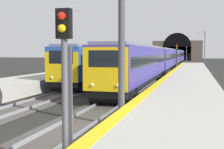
{
  "coord_description": "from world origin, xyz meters",
  "views": [
    {
      "loc": [
        -10.22,
        -4.91,
        3.21
      ],
      "look_at": [
        10.38,
        0.99,
        1.6
      ],
      "focal_mm": 46.84,
      "sensor_mm": 36.0,
      "label": 1
    }
  ],
  "objects_px": {
    "railway_signal_near": "(65,78)",
    "railway_signal_far": "(187,52)",
    "railway_signal_mid": "(177,55)",
    "catenary_mast_near": "(205,48)",
    "train_main_approaching": "(169,58)",
    "train_adjacent_platform": "(136,59)",
    "overhead_signal_gantry": "(31,9)"
  },
  "relations": [
    {
      "from": "railway_signal_near",
      "to": "railway_signal_far",
      "type": "relative_size",
      "value": 0.77
    },
    {
      "from": "train_main_approaching",
      "to": "catenary_mast_near",
      "type": "xyz_separation_m",
      "value": [
        14.93,
        -6.88,
        2.02
      ]
    },
    {
      "from": "overhead_signal_gantry",
      "to": "catenary_mast_near",
      "type": "height_order",
      "value": "catenary_mast_near"
    },
    {
      "from": "train_main_approaching",
      "to": "overhead_signal_gantry",
      "type": "distance_m",
      "value": 44.38
    },
    {
      "from": "railway_signal_near",
      "to": "railway_signal_far",
      "type": "height_order",
      "value": "railway_signal_far"
    },
    {
      "from": "railway_signal_far",
      "to": "overhead_signal_gantry",
      "type": "xyz_separation_m",
      "value": [
        -96.4,
        4.08,
        1.82
      ]
    },
    {
      "from": "catenary_mast_near",
      "to": "overhead_signal_gantry",
      "type": "bearing_deg",
      "value": 171.14
    },
    {
      "from": "overhead_signal_gantry",
      "to": "railway_signal_mid",
      "type": "bearing_deg",
      "value": -5.83
    },
    {
      "from": "railway_signal_near",
      "to": "catenary_mast_near",
      "type": "relative_size",
      "value": 0.52
    },
    {
      "from": "railway_signal_mid",
      "to": "catenary_mast_near",
      "type": "relative_size",
      "value": 0.57
    },
    {
      "from": "train_main_approaching",
      "to": "railway_signal_mid",
      "type": "bearing_deg",
      "value": 21.86
    },
    {
      "from": "train_main_approaching",
      "to": "railway_signal_near",
      "type": "xyz_separation_m",
      "value": [
        -49.4,
        -1.74,
        0.36
      ]
    },
    {
      "from": "overhead_signal_gantry",
      "to": "railway_signal_near",
      "type": "bearing_deg",
      "value": -141.86
    },
    {
      "from": "train_main_approaching",
      "to": "overhead_signal_gantry",
      "type": "bearing_deg",
      "value": -3.24
    },
    {
      "from": "train_adjacent_platform",
      "to": "catenary_mast_near",
      "type": "relative_size",
      "value": 6.8
    },
    {
      "from": "railway_signal_mid",
      "to": "train_adjacent_platform",
      "type": "bearing_deg",
      "value": -59.54
    },
    {
      "from": "train_main_approaching",
      "to": "catenary_mast_near",
      "type": "relative_size",
      "value": 9.77
    },
    {
      "from": "train_main_approaching",
      "to": "railway_signal_mid",
      "type": "distance_m",
      "value": 4.67
    },
    {
      "from": "train_adjacent_platform",
      "to": "railway_signal_mid",
      "type": "bearing_deg",
      "value": 121.39
    },
    {
      "from": "railway_signal_mid",
      "to": "railway_signal_far",
      "type": "xyz_separation_m",
      "value": [
        56.47,
        -0.0,
        0.5
      ]
    },
    {
      "from": "train_main_approaching",
      "to": "railway_signal_far",
      "type": "distance_m",
      "value": 52.23
    },
    {
      "from": "train_main_approaching",
      "to": "railway_signal_mid",
      "type": "height_order",
      "value": "railway_signal_mid"
    },
    {
      "from": "railway_signal_far",
      "to": "catenary_mast_near",
      "type": "height_order",
      "value": "catenary_mast_near"
    },
    {
      "from": "train_main_approaching",
      "to": "overhead_signal_gantry",
      "type": "relative_size",
      "value": 9.22
    },
    {
      "from": "railway_signal_far",
      "to": "catenary_mast_near",
      "type": "xyz_separation_m",
      "value": [
        -37.25,
        -5.15,
        0.85
      ]
    },
    {
      "from": "railway_signal_near",
      "to": "railway_signal_far",
      "type": "xyz_separation_m",
      "value": [
        101.59,
        -0.0,
        0.81
      ]
    },
    {
      "from": "railway_signal_mid",
      "to": "overhead_signal_gantry",
      "type": "height_order",
      "value": "overhead_signal_gantry"
    },
    {
      "from": "train_adjacent_platform",
      "to": "railway_signal_near",
      "type": "bearing_deg",
      "value": 9.74
    },
    {
      "from": "overhead_signal_gantry",
      "to": "railway_signal_far",
      "type": "bearing_deg",
      "value": -2.42
    },
    {
      "from": "railway_signal_mid",
      "to": "railway_signal_far",
      "type": "bearing_deg",
      "value": -180.0
    },
    {
      "from": "railway_signal_near",
      "to": "railway_signal_far",
      "type": "bearing_deg",
      "value": -180.0
    },
    {
      "from": "railway_signal_near",
      "to": "railway_signal_mid",
      "type": "xyz_separation_m",
      "value": [
        45.12,
        0.0,
        0.31
      ]
    }
  ]
}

